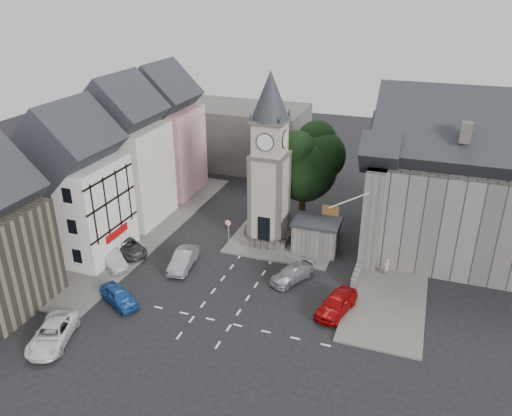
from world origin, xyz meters
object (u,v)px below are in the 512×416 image
at_px(stone_shelter, 316,235).
at_px(clock_tower, 270,161).
at_px(car_west_blue, 119,296).
at_px(pedestrian, 386,267).
at_px(car_east_red, 336,304).

bearing_deg(stone_shelter, clock_tower, 174.16).
distance_m(clock_tower, car_west_blue, 17.64).
height_order(clock_tower, pedestrian, clock_tower).
bearing_deg(car_east_red, stone_shelter, 128.29).
relative_size(clock_tower, stone_shelter, 3.78).
relative_size(stone_shelter, car_east_red, 0.94).
xyz_separation_m(stone_shelter, car_west_blue, (-12.56, -13.50, -0.86)).
bearing_deg(pedestrian, car_west_blue, -10.69).
bearing_deg(clock_tower, car_west_blue, -119.02).
bearing_deg(pedestrian, stone_shelter, -60.05).
height_order(stone_shelter, car_west_blue, stone_shelter).
xyz_separation_m(stone_shelter, car_east_red, (3.70, -8.97, -0.77)).
relative_size(car_east_red, pedestrian, 2.87).
xyz_separation_m(clock_tower, stone_shelter, (4.80, -0.49, -6.57)).
relative_size(clock_tower, car_west_blue, 4.02).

